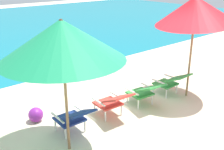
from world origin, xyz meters
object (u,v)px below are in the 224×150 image
Objects in this scene: beach_umbrella_left at (62,40)px; lounge_chair_near_left at (113,101)px; beach_umbrella_right at (195,10)px; lounge_chair_far_left at (74,117)px; lounge_chair_near_right at (145,91)px; lounge_chair_far_right at (171,81)px; beach_ball at (36,115)px.

lounge_chair_near_left is at bearing 14.43° from beach_umbrella_left.
beach_umbrella_right is (3.56, -0.04, 0.17)m from beach_umbrella_left.
lounge_chair_far_left is at bearing -178.34° from lounge_chair_near_left.
lounge_chair_near_right is 0.35× the size of beach_umbrella_right.
lounge_chair_far_right is at bearing -1.27° from lounge_chair_near_right.
lounge_chair_near_left and lounge_chair_far_right have the same top height.
lounge_chair_far_right is at bearing -1.59° from lounge_chair_far_left.
beach_ball is at bearing 90.40° from beach_umbrella_left.
beach_umbrella_right is (2.21, -0.39, 1.79)m from lounge_chair_near_left.
beach_umbrella_right is at bearing -0.70° from beach_umbrella_left.
beach_umbrella_right reaches higher than lounge_chair_near_left.
lounge_chair_near_right and lounge_chair_far_right have the same top height.
lounge_chair_near_right is 2.91× the size of beach_ball.
lounge_chair_far_left is 0.38× the size of beach_umbrella_left.
beach_umbrella_left is 0.91× the size of beach_umbrella_right.
beach_umbrella_left is 3.56m from beach_umbrella_right.
beach_umbrella_right is (3.23, -0.36, 1.79)m from lounge_chair_far_left.
beach_umbrella_right is at bearing -41.40° from lounge_chair_far_right.
lounge_chair_near_right is (0.93, -0.09, 0.00)m from lounge_chair_near_left.
lounge_chair_far_left is 0.97× the size of lounge_chair_near_right.
lounge_chair_far_left is 0.34× the size of beach_umbrella_right.
lounge_chair_far_left is at bearing 44.05° from beach_umbrella_left.
lounge_chair_far_right is (0.97, -0.02, 0.00)m from lounge_chair_near_right.
lounge_chair_far_left is at bearing 178.25° from lounge_chair_near_right.
lounge_chair_near_left is at bearing 1.66° from lounge_chair_far_left.
beach_ball is at bearing 155.31° from lounge_chair_near_right.
lounge_chair_far_left is 1.95m from lounge_chair_near_right.
lounge_chair_far_right is 3.43m from beach_ball.
beach_umbrella_left is (-0.33, -0.32, 1.62)m from lounge_chair_far_left.
lounge_chair_far_left is 2.91m from lounge_chair_far_right.
lounge_chair_far_left is 1.68m from beach_umbrella_left.
lounge_chair_far_left is 2.82× the size of beach_ball.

